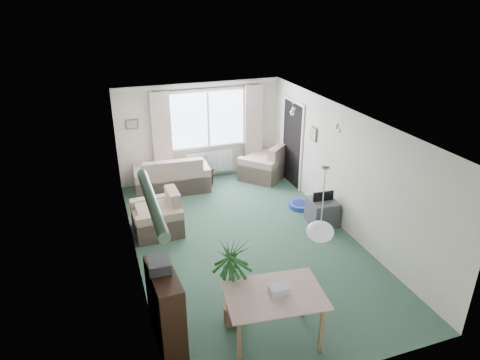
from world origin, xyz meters
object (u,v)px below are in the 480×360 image
object	(u,v)px
coffee_table	(194,179)
pet_bed	(300,205)
armchair_corner	(263,161)
tv_cube	(322,212)
bookshelf	(166,309)
houseplant	(233,283)
dining_table	(273,317)
armchair_left	(156,212)
sofa	(172,173)

from	to	relation	value
coffee_table	pet_bed	bearing A→B (deg)	-43.53
armchair_corner	coffee_table	bearing A→B (deg)	-43.27
armchair_corner	pet_bed	distance (m)	1.83
tv_cube	pet_bed	size ratio (longest dim) A/B	1.10
bookshelf	pet_bed	world-z (taller)	bookshelf
armchair_corner	tv_cube	bearing A→B (deg)	54.11
bookshelf	houseplant	bearing A→B (deg)	3.33
armchair_corner	houseplant	distance (m)	5.18
coffee_table	bookshelf	bearing A→B (deg)	-107.59
houseplant	pet_bed	xyz separation A→B (m)	(2.50, 2.84, -0.61)
coffee_table	dining_table	distance (m)	5.19
houseplant	tv_cube	bearing A→B (deg)	38.74
armchair_corner	houseplant	xyz separation A→B (m)	(-2.33, -4.63, 0.23)
bookshelf	tv_cube	size ratio (longest dim) A/B	2.02
bookshelf	pet_bed	xyz separation A→B (m)	(3.45, 2.96, -0.52)
houseplant	dining_table	world-z (taller)	houseplant
tv_cube	armchair_corner	bearing A→B (deg)	99.41
tv_cube	armchair_left	bearing A→B (deg)	169.85
sofa	houseplant	bearing A→B (deg)	93.15
armchair_left	houseplant	xyz separation A→B (m)	(0.61, -2.86, 0.25)
armchair_corner	armchair_left	xyz separation A→B (m)	(-2.94, -1.77, -0.02)
bookshelf	tv_cube	xyz separation A→B (m)	(3.54, 2.19, -0.31)
sofa	houseplant	world-z (taller)	houseplant
tv_cube	pet_bed	xyz separation A→B (m)	(-0.09, 0.77, -0.21)
bookshelf	tv_cube	world-z (taller)	bookshelf
coffee_table	dining_table	size ratio (longest dim) A/B	0.75
houseplant	tv_cube	world-z (taller)	houseplant
coffee_table	houseplant	distance (m)	4.73
houseplant	sofa	bearing A→B (deg)	89.56
sofa	bookshelf	size ratio (longest dim) A/B	1.50
armchair_left	houseplant	world-z (taller)	houseplant
armchair_left	pet_bed	world-z (taller)	armchair_left
coffee_table	houseplant	size ratio (longest dim) A/B	0.67
sofa	houseplant	distance (m)	4.68
sofa	coffee_table	size ratio (longest dim) A/B	1.94
dining_table	coffee_table	bearing A→B (deg)	88.19
tv_cube	houseplant	bearing A→B (deg)	-137.59
pet_bed	armchair_corner	bearing A→B (deg)	95.39
armchair_left	dining_table	xyz separation A→B (m)	(1.02, -3.37, -0.05)
pet_bed	armchair_left	bearing A→B (deg)	179.65
sofa	armchair_corner	world-z (taller)	armchair_corner
armchair_left	pet_bed	bearing A→B (deg)	87.68
sofa	armchair_left	world-z (taller)	sofa
bookshelf	houseplant	size ratio (longest dim) A/B	0.86
bookshelf	houseplant	distance (m)	0.97
bookshelf	sofa	bearing A→B (deg)	74.50
armchair_left	dining_table	world-z (taller)	armchair_left
coffee_table	bookshelf	distance (m)	5.05
coffee_table	bookshelf	xyz separation A→B (m)	(-1.52, -4.80, 0.37)
armchair_corner	houseplant	size ratio (longest dim) A/B	0.74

